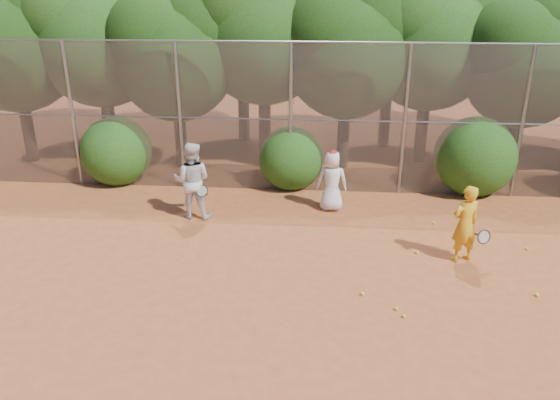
{
  "coord_description": "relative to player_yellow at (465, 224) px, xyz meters",
  "views": [
    {
      "loc": [
        -0.13,
        -8.23,
        5.47
      ],
      "look_at": [
        -1.0,
        2.5,
        1.1
      ],
      "focal_mm": 35.0,
      "sensor_mm": 36.0,
      "label": 1
    }
  ],
  "objects": [
    {
      "name": "ground",
      "position": [
        -2.82,
        -2.16,
        -0.83
      ],
      "size": [
        80.0,
        80.0,
        0.0
      ],
      "primitive_type": "plane",
      "color": "#A44E25",
      "rests_on": "ground"
    },
    {
      "name": "fence_back",
      "position": [
        -2.94,
        3.84,
        1.22
      ],
      "size": [
        20.05,
        0.09,
        4.03
      ],
      "color": "gray",
      "rests_on": "ground"
    },
    {
      "name": "tree_0",
      "position": [
        -12.27,
        5.87,
        3.1
      ],
      "size": [
        4.38,
        3.81,
        6.0
      ],
      "color": "black",
      "rests_on": "ground"
    },
    {
      "name": "tree_1",
      "position": [
        -9.76,
        6.38,
        3.33
      ],
      "size": [
        4.64,
        4.03,
        6.35
      ],
      "color": "black",
      "rests_on": "ground"
    },
    {
      "name": "tree_2",
      "position": [
        -7.27,
        5.67,
        2.75
      ],
      "size": [
        3.99,
        3.47,
        5.47
      ],
      "color": "black",
      "rests_on": "ground"
    },
    {
      "name": "tree_3",
      "position": [
        -4.76,
        6.68,
        3.57
      ],
      "size": [
        4.89,
        4.26,
        6.7
      ],
      "color": "black",
      "rests_on": "ground"
    },
    {
      "name": "tree_4",
      "position": [
        -2.27,
        6.07,
        2.93
      ],
      "size": [
        4.19,
        3.64,
        5.73
      ],
      "color": "black",
      "rests_on": "ground"
    },
    {
      "name": "tree_5",
      "position": [
        0.24,
        6.88,
        3.22
      ],
      "size": [
        4.51,
        3.92,
        6.17
      ],
      "color": "black",
      "rests_on": "ground"
    },
    {
      "name": "tree_6",
      "position": [
        2.73,
        5.87,
        2.64
      ],
      "size": [
        3.86,
        3.36,
        5.29
      ],
      "color": "black",
      "rests_on": "ground"
    },
    {
      "name": "tree_9",
      "position": [
        -10.76,
        8.68,
        3.51
      ],
      "size": [
        4.83,
        4.2,
        6.62
      ],
      "color": "black",
      "rests_on": "ground"
    },
    {
      "name": "tree_10",
      "position": [
        -5.76,
        8.88,
        3.8
      ],
      "size": [
        5.15,
        4.48,
        7.06
      ],
      "color": "black",
      "rests_on": "ground"
    },
    {
      "name": "tree_11",
      "position": [
        -0.76,
        8.48,
        3.33
      ],
      "size": [
        4.64,
        4.03,
        6.35
      ],
      "color": "black",
      "rests_on": "ground"
    },
    {
      "name": "tree_12",
      "position": [
        3.74,
        9.08,
        3.68
      ],
      "size": [
        5.02,
        4.37,
        6.88
      ],
      "color": "black",
      "rests_on": "ground"
    },
    {
      "name": "bush_0",
      "position": [
        -8.82,
        4.14,
        0.17
      ],
      "size": [
        2.0,
        2.0,
        2.0
      ],
      "primitive_type": "sphere",
      "color": "#1C4711",
      "rests_on": "ground"
    },
    {
      "name": "bush_1",
      "position": [
        -3.82,
        4.14,
        0.07
      ],
      "size": [
        1.8,
        1.8,
        1.8
      ],
      "primitive_type": "sphere",
      "color": "#1C4711",
      "rests_on": "ground"
    },
    {
      "name": "bush_2",
      "position": [
        1.18,
        4.14,
        0.27
      ],
      "size": [
        2.2,
        2.2,
        2.2
      ],
      "primitive_type": "sphere",
      "color": "#1C4711",
      "rests_on": "ground"
    },
    {
      "name": "player_yellow",
      "position": [
        0.0,
        0.0,
        0.0
      ],
      "size": [
        0.87,
        0.61,
        1.66
      ],
      "rotation": [
        0.0,
        0.0,
        3.55
      ],
      "color": "gold",
      "rests_on": "ground"
    },
    {
      "name": "player_teen",
      "position": [
        -2.69,
        2.51,
        -0.05
      ],
      "size": [
        0.76,
        0.5,
        1.57
      ],
      "rotation": [
        0.0,
        0.0,
        3.15
      ],
      "color": "white",
      "rests_on": "ground"
    },
    {
      "name": "player_white",
      "position": [
        -6.08,
        1.79,
        0.12
      ],
      "size": [
        0.94,
        0.79,
        1.89
      ],
      "rotation": [
        0.0,
        0.0,
        3.11
      ],
      "color": "silver",
      "rests_on": "ground"
    },
    {
      "name": "ball_0",
      "position": [
        -0.86,
        0.21,
        -0.8
      ],
      "size": [
        0.07,
        0.07,
        0.07
      ],
      "primitive_type": "sphere",
      "color": "#C3E629",
      "rests_on": "ground"
    },
    {
      "name": "ball_1",
      "position": [
        1.54,
        0.57,
        -0.8
      ],
      "size": [
        0.07,
        0.07,
        0.07
      ],
      "primitive_type": "sphere",
      "color": "#C3E629",
      "rests_on": "ground"
    },
    {
      "name": "ball_2",
      "position": [
        -2.12,
        -1.56,
        -0.8
      ],
      "size": [
        0.07,
        0.07,
        0.07
      ],
      "primitive_type": "sphere",
      "color": "#C3E629",
      "rests_on": "ground"
    },
    {
      "name": "ball_3",
      "position": [
        1.1,
        -1.33,
        -0.8
      ],
      "size": [
        0.07,
        0.07,
        0.07
      ],
      "primitive_type": "sphere",
      "color": "#C3E629",
      "rests_on": "ground"
    },
    {
      "name": "ball_4",
      "position": [
        -1.56,
        -2.01,
        -0.8
      ],
      "size": [
        0.07,
        0.07,
        0.07
      ],
      "primitive_type": "sphere",
      "color": "#C3E629",
      "rests_on": "ground"
    },
    {
      "name": "ball_5",
      "position": [
        -0.23,
        1.79,
        -0.8
      ],
      "size": [
        0.07,
        0.07,
        0.07
      ],
      "primitive_type": "sphere",
      "color": "#C3E629",
      "rests_on": "ground"
    },
    {
      "name": "ball_6",
      "position": [
        -1.45,
        -2.23,
        -0.8
      ],
      "size": [
        0.07,
        0.07,
        0.07
      ],
      "primitive_type": "sphere",
      "color": "#C3E629",
      "rests_on": "ground"
    }
  ]
}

